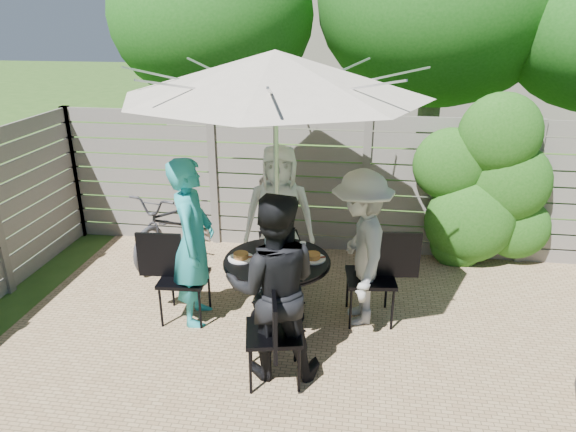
# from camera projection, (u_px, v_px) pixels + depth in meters

# --- Properties ---
(backyard_envelope) EXTENTS (60.00, 60.00, 5.00)m
(backyard_envelope) POSITION_uv_depth(u_px,v_px,m) (375.00, 30.00, 12.65)
(backyard_envelope) COLOR #2A4B17
(backyard_envelope) RESTS_ON ground
(patio_table) EXTENTS (1.19, 1.19, 0.70)m
(patio_table) POSITION_uv_depth(u_px,v_px,m) (277.00, 278.00, 5.22)
(patio_table) COLOR black
(patio_table) RESTS_ON ground
(umbrella) EXTENTS (3.14, 3.14, 2.70)m
(umbrella) POSITION_uv_depth(u_px,v_px,m) (275.00, 73.00, 4.47)
(umbrella) COLOR silver
(umbrella) RESTS_ON ground
(chair_back) EXTENTS (0.58, 0.75, 0.99)m
(chair_back) POSITION_uv_depth(u_px,v_px,m) (280.00, 253.00, 6.18)
(chair_back) COLOR black
(chair_back) RESTS_ON ground
(person_back) EXTENTS (0.88, 0.63, 1.66)m
(person_back) POSITION_uv_depth(u_px,v_px,m) (279.00, 216.00, 5.86)
(person_back) COLOR white
(person_back) RESTS_ON ground
(chair_left) EXTENTS (0.71, 0.49, 0.96)m
(chair_left) POSITION_uv_depth(u_px,v_px,m) (184.00, 294.00, 5.30)
(chair_left) COLOR black
(chair_left) RESTS_ON ground
(person_left) EXTENTS (0.50, 0.69, 1.74)m
(person_left) POSITION_uv_depth(u_px,v_px,m) (193.00, 243.00, 5.08)
(person_left) COLOR teal
(person_left) RESTS_ON ground
(chair_front) EXTENTS (0.55, 0.73, 0.97)m
(chair_front) POSITION_uv_depth(u_px,v_px,m) (274.00, 352.00, 4.39)
(chair_front) COLOR black
(chair_front) RESTS_ON ground
(person_front) EXTENTS (0.90, 0.74, 1.68)m
(person_front) POSITION_uv_depth(u_px,v_px,m) (274.00, 287.00, 4.31)
(person_front) COLOR black
(person_front) RESTS_ON ground
(chair_right) EXTENTS (0.74, 0.53, 1.00)m
(chair_right) POSITION_uv_depth(u_px,v_px,m) (371.00, 294.00, 5.27)
(chair_right) COLOR black
(chair_right) RESTS_ON ground
(person_right) EXTENTS (0.74, 1.12, 1.62)m
(person_right) POSITION_uv_depth(u_px,v_px,m) (360.00, 249.00, 5.09)
(person_right) COLOR #ACACA7
(person_right) RESTS_ON ground
(plate_back) EXTENTS (0.26, 0.26, 0.06)m
(plate_back) POSITION_uv_depth(u_px,v_px,m) (278.00, 242.00, 5.46)
(plate_back) COLOR white
(plate_back) RESTS_ON patio_table
(plate_left) EXTENTS (0.26, 0.26, 0.06)m
(plate_left) POSITION_uv_depth(u_px,v_px,m) (241.00, 257.00, 5.13)
(plate_left) COLOR white
(plate_left) RESTS_ON patio_table
(plate_front) EXTENTS (0.26, 0.26, 0.06)m
(plate_front) POSITION_uv_depth(u_px,v_px,m) (276.00, 274.00, 4.80)
(plate_front) COLOR white
(plate_front) RESTS_ON patio_table
(plate_right) EXTENTS (0.26, 0.26, 0.06)m
(plate_right) POSITION_uv_depth(u_px,v_px,m) (313.00, 257.00, 5.13)
(plate_right) COLOR white
(plate_right) RESTS_ON patio_table
(plate_extra) EXTENTS (0.24, 0.24, 0.06)m
(plate_extra) POSITION_uv_depth(u_px,v_px,m) (295.00, 271.00, 4.85)
(plate_extra) COLOR white
(plate_extra) RESTS_ON patio_table
(glass_back) EXTENTS (0.07, 0.07, 0.14)m
(glass_back) POSITION_uv_depth(u_px,v_px,m) (268.00, 242.00, 5.36)
(glass_back) COLOR silver
(glass_back) RESTS_ON patio_table
(glass_front) EXTENTS (0.07, 0.07, 0.14)m
(glass_front) POSITION_uv_depth(u_px,v_px,m) (287.00, 265.00, 4.87)
(glass_front) COLOR silver
(glass_front) RESTS_ON patio_table
(glass_right) EXTENTS (0.07, 0.07, 0.14)m
(glass_right) POSITION_uv_depth(u_px,v_px,m) (303.00, 248.00, 5.21)
(glass_right) COLOR silver
(glass_right) RESTS_ON patio_table
(syrup_jug) EXTENTS (0.09, 0.09, 0.16)m
(syrup_jug) POSITION_uv_depth(u_px,v_px,m) (271.00, 250.00, 5.16)
(syrup_jug) COLOR #59280C
(syrup_jug) RESTS_ON patio_table
(coffee_cup) EXTENTS (0.08, 0.08, 0.12)m
(coffee_cup) POSITION_uv_depth(u_px,v_px,m) (287.00, 245.00, 5.32)
(coffee_cup) COLOR #C6B293
(coffee_cup) RESTS_ON patio_table
(bicycle) EXTENTS (0.98, 1.88, 0.94)m
(bicycle) POSITION_uv_depth(u_px,v_px,m) (176.00, 220.00, 6.70)
(bicycle) COLOR #333338
(bicycle) RESTS_ON ground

